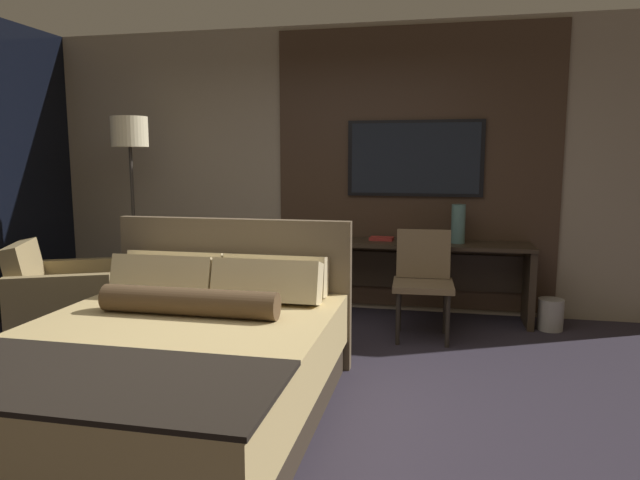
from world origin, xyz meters
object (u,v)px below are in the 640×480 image
(floor_lamp, at_px, (130,149))
(book, at_px, (381,239))
(armchair_by_window, at_px, (64,301))
(bed, at_px, (173,364))
(desk_chair, at_px, (423,273))
(vase_tall, at_px, (458,224))
(waste_bin, at_px, (550,314))
(desk, at_px, (411,265))
(tv, at_px, (415,158))

(floor_lamp, relative_size, book, 8.30)
(armchair_by_window, xyz_separation_m, book, (2.66, 1.13, 0.48))
(bed, relative_size, desk_chair, 2.47)
(vase_tall, relative_size, waste_bin, 1.28)
(armchair_by_window, height_order, vase_tall, vase_tall)
(bed, relative_size, waste_bin, 8.01)
(waste_bin, bearing_deg, desk, 172.75)
(bed, bearing_deg, tv, 65.18)
(desk, distance_m, book, 0.38)
(armchair_by_window, distance_m, floor_lamp, 1.51)
(desk, bearing_deg, desk_chair, -77.21)
(desk, relative_size, armchair_by_window, 1.94)
(vase_tall, height_order, waste_bin, vase_tall)
(bed, distance_m, book, 2.71)
(tv, bearing_deg, armchair_by_window, -156.31)
(floor_lamp, relative_size, waste_bin, 6.78)
(book, xyz_separation_m, waste_bin, (1.53, -0.19, -0.61))
(floor_lamp, distance_m, book, 2.52)
(desk_chair, height_order, waste_bin, desk_chair)
(vase_tall, bearing_deg, desk, 177.48)
(floor_lamp, xyz_separation_m, waste_bin, (3.85, 0.31, -1.46))
(desk, bearing_deg, bed, -116.48)
(tv, bearing_deg, desk_chair, -80.38)
(desk, xyz_separation_m, floor_lamp, (-2.61, -0.46, 1.09))
(desk, relative_size, vase_tall, 6.10)
(floor_lamp, xyz_separation_m, book, (2.32, 0.49, -0.85))
(bed, height_order, tv, tv)
(tv, height_order, waste_bin, tv)
(desk, xyz_separation_m, desk_chair, (0.13, -0.56, 0.03))
(book, distance_m, waste_bin, 1.66)
(desk_chair, relative_size, floor_lamp, 0.48)
(tv, relative_size, armchair_by_window, 1.15)
(desk_chair, bearing_deg, armchair_by_window, -172.63)
(vase_tall, distance_m, book, 0.73)
(bed, distance_m, armchair_by_window, 2.20)
(desk_chair, distance_m, waste_bin, 1.25)
(desk, bearing_deg, floor_lamp, -169.94)
(desk, xyz_separation_m, armchair_by_window, (-2.95, -1.10, -0.24))
(bed, distance_m, tv, 3.17)
(desk, xyz_separation_m, vase_tall, (0.42, -0.02, 0.40))
(desk, distance_m, tv, 1.02)
(armchair_by_window, relative_size, vase_tall, 3.14)
(bed, bearing_deg, armchair_by_window, 141.24)
(desk_chair, bearing_deg, book, 122.75)
(desk, bearing_deg, tv, 90.00)
(bed, distance_m, vase_tall, 3.02)
(waste_bin, bearing_deg, bed, -136.86)
(desk, bearing_deg, vase_tall, -2.52)
(tv, distance_m, waste_bin, 1.88)
(bed, bearing_deg, desk, 63.52)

